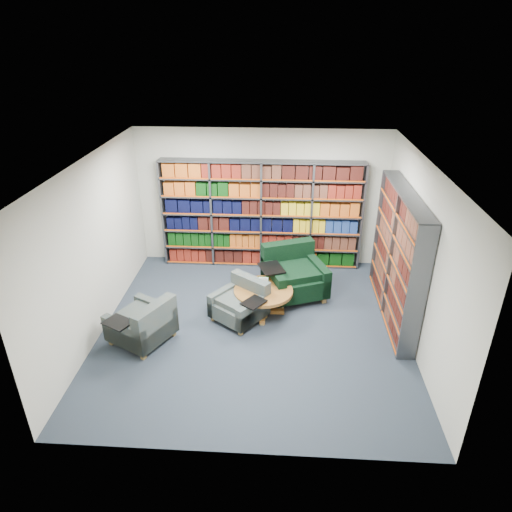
# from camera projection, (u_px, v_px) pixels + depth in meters

# --- Properties ---
(room_shell) EXTENTS (5.02, 5.02, 2.82)m
(room_shell) POSITION_uv_depth(u_px,v_px,m) (254.00, 253.00, 6.98)
(room_shell) COLOR #1E232F
(room_shell) RESTS_ON ground
(bookshelf_back) EXTENTS (4.00, 0.28, 2.20)m
(bookshelf_back) POSITION_uv_depth(u_px,v_px,m) (261.00, 215.00, 9.20)
(bookshelf_back) COLOR #47494F
(bookshelf_back) RESTS_ON ground
(bookshelf_right) EXTENTS (0.28, 2.50, 2.20)m
(bookshelf_right) POSITION_uv_depth(u_px,v_px,m) (397.00, 257.00, 7.52)
(bookshelf_right) COLOR #47494F
(bookshelf_right) RESTS_ON ground
(chair_teal_left) EXTENTS (1.07, 1.07, 0.70)m
(chair_teal_left) POSITION_uv_depth(u_px,v_px,m) (242.00, 303.00, 7.77)
(chair_teal_left) COLOR #0B2236
(chair_teal_left) RESTS_ON ground
(chair_green_right) EXTENTS (1.34, 1.30, 0.91)m
(chair_green_right) POSITION_uv_depth(u_px,v_px,m) (293.00, 275.00, 8.48)
(chair_green_right) COLOR black
(chair_green_right) RESTS_ON ground
(chair_teal_front) EXTENTS (1.12, 1.12, 0.76)m
(chair_teal_front) POSITION_uv_depth(u_px,v_px,m) (145.00, 326.00, 7.16)
(chair_teal_front) COLOR #0B2236
(chair_teal_front) RESTS_ON ground
(coffee_table) EXTENTS (1.01, 1.01, 0.71)m
(coffee_table) POSITION_uv_depth(u_px,v_px,m) (263.00, 295.00, 7.84)
(coffee_table) COLOR brown
(coffee_table) RESTS_ON ground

